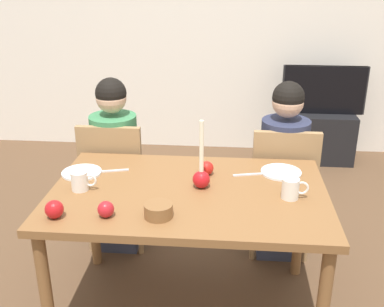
% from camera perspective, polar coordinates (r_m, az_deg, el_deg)
% --- Properties ---
extents(back_wall, '(6.40, 0.10, 2.60)m').
position_cam_1_polar(back_wall, '(4.72, 2.64, 15.96)').
color(back_wall, silver).
rests_on(back_wall, ground).
extents(dining_table, '(1.40, 0.90, 0.75)m').
position_cam_1_polar(dining_table, '(2.39, -0.42, -6.32)').
color(dining_table, brown).
rests_on(dining_table, ground).
extents(chair_left, '(0.40, 0.40, 0.90)m').
position_cam_1_polar(chair_left, '(3.08, -9.43, -2.99)').
color(chair_left, '#99754C').
rests_on(chair_left, ground).
extents(chair_right, '(0.40, 0.40, 0.90)m').
position_cam_1_polar(chair_right, '(3.01, 11.02, -3.74)').
color(chair_right, '#99754C').
rests_on(chair_right, ground).
extents(person_left_child, '(0.30, 0.30, 1.17)m').
position_cam_1_polar(person_left_child, '(3.09, -9.35, -1.77)').
color(person_left_child, '#33384C').
rests_on(person_left_child, ground).
extents(person_right_child, '(0.30, 0.30, 1.17)m').
position_cam_1_polar(person_right_child, '(3.02, 11.05, -2.49)').
color(person_right_child, '#33384C').
rests_on(person_right_child, ground).
extents(tv_stand, '(0.64, 0.40, 0.48)m').
position_cam_1_polar(tv_stand, '(4.74, 15.36, 2.04)').
color(tv_stand, black).
rests_on(tv_stand, ground).
extents(tv, '(0.79, 0.05, 0.46)m').
position_cam_1_polar(tv, '(4.61, 15.95, 7.54)').
color(tv, black).
rests_on(tv, tv_stand).
extents(candle_centerpiece, '(0.09, 0.09, 0.36)m').
position_cam_1_polar(candle_centerpiece, '(2.35, 1.16, -2.60)').
color(candle_centerpiece, red).
rests_on(candle_centerpiece, dining_table).
extents(plate_left, '(0.22, 0.22, 0.01)m').
position_cam_1_polar(plate_left, '(2.60, -13.43, -2.28)').
color(plate_left, silver).
rests_on(plate_left, dining_table).
extents(plate_right, '(0.22, 0.22, 0.01)m').
position_cam_1_polar(plate_right, '(2.58, 10.91, -2.26)').
color(plate_right, silver).
rests_on(plate_right, dining_table).
extents(mug_left, '(0.13, 0.09, 0.10)m').
position_cam_1_polar(mug_left, '(2.40, -13.59, -3.29)').
color(mug_left, silver).
rests_on(mug_left, dining_table).
extents(mug_right, '(0.13, 0.08, 0.10)m').
position_cam_1_polar(mug_right, '(2.30, 12.12, -4.24)').
color(mug_right, silver).
rests_on(mug_right, dining_table).
extents(fork_left, '(0.18, 0.06, 0.01)m').
position_cam_1_polar(fork_left, '(2.60, -9.79, -2.12)').
color(fork_left, silver).
rests_on(fork_left, dining_table).
extents(fork_right, '(0.18, 0.06, 0.01)m').
position_cam_1_polar(fork_right, '(2.53, 7.07, -2.58)').
color(fork_right, silver).
rests_on(fork_right, dining_table).
extents(bowl_walnuts, '(0.13, 0.13, 0.06)m').
position_cam_1_polar(bowl_walnuts, '(2.11, -4.15, -7.00)').
color(bowl_walnuts, brown).
rests_on(bowl_walnuts, dining_table).
extents(apple_near_candle, '(0.08, 0.08, 0.08)m').
position_cam_1_polar(apple_near_candle, '(2.51, 1.81, -1.80)').
color(apple_near_candle, red).
rests_on(apple_near_candle, dining_table).
extents(apple_by_left_plate, '(0.08, 0.08, 0.08)m').
position_cam_1_polar(apple_by_left_plate, '(2.18, -16.60, -6.60)').
color(apple_by_left_plate, '#B01418').
rests_on(apple_by_left_plate, dining_table).
extents(apple_by_right_mug, '(0.08, 0.08, 0.08)m').
position_cam_1_polar(apple_by_right_mug, '(2.13, -10.57, -6.76)').
color(apple_by_right_mug, '#AF1A22').
rests_on(apple_by_right_mug, dining_table).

